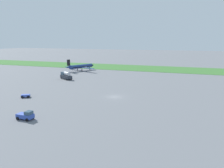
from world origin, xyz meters
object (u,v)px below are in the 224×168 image
airplane_taxiing_turboprop (81,66)px  pushback_tug_near_gate (26,115)px  fuel_truck_by_runway (66,76)px  baggage_cart_midfield (26,96)px

airplane_taxiing_turboprop → pushback_tug_near_gate: (24.93, -72.52, -1.49)m
airplane_taxiing_turboprop → pushback_tug_near_gate: bearing=-135.7°
pushback_tug_near_gate → fuel_truck_by_runway: size_ratio=0.53×
pushback_tug_near_gate → baggage_cart_midfield: pushback_tug_near_gate is taller
airplane_taxiing_turboprop → baggage_cart_midfield: 58.46m
pushback_tug_near_gate → baggage_cart_midfield: (-13.06, 15.30, -0.34)m
baggage_cart_midfield → fuel_truck_by_runway: size_ratio=0.43×
airplane_taxiing_turboprop → fuel_truck_by_runway: bearing=-140.4°
baggage_cart_midfield → fuel_truck_by_runway: bearing=70.3°
airplane_taxiing_turboprop → baggage_cart_midfield: bearing=-142.9°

